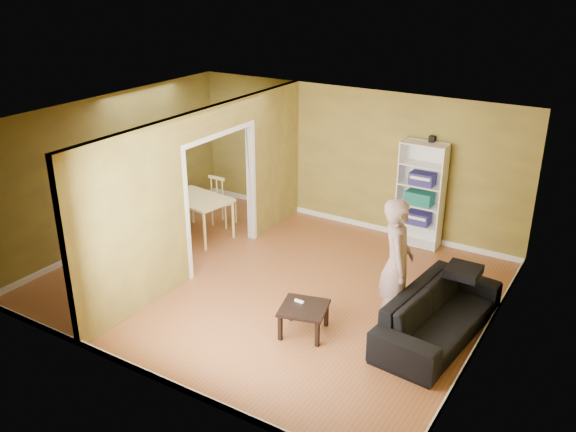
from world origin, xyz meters
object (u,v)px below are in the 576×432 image
at_px(dining_table, 197,202).
at_px(chair_left, 167,201).
at_px(coffee_table, 304,311).
at_px(chair_near, 174,226).
at_px(chair_far, 224,199).
at_px(person, 397,253).
at_px(sofa, 440,307).
at_px(bookshelf, 422,194).

relative_size(dining_table, chair_left, 1.18).
height_order(coffee_table, chair_near, chair_near).
distance_m(chair_left, chair_far, 1.05).
relative_size(coffee_table, chair_near, 0.68).
height_order(person, chair_near, person).
xyz_separation_m(chair_near, chair_far, (0.05, 1.33, 0.07)).
height_order(sofa, chair_far, chair_far).
distance_m(chair_left, chair_near, 1.08).
bearing_deg(chair_far, sofa, 162.22).
height_order(coffee_table, dining_table, dining_table).
relative_size(sofa, chair_left, 2.28).
bearing_deg(coffee_table, dining_table, 151.67).
bearing_deg(chair_near, bookshelf, 46.28).
distance_m(bookshelf, chair_left, 4.65).
bearing_deg(person, dining_table, 53.13).
height_order(bookshelf, chair_near, bookshelf).
bearing_deg(person, chair_far, 44.45).
relative_size(coffee_table, chair_far, 0.59).
bearing_deg(bookshelf, sofa, -64.45).
distance_m(sofa, person, 0.90).
relative_size(coffee_table, chair_left, 0.60).
relative_size(sofa, coffee_table, 3.80).
height_order(bookshelf, coffee_table, bookshelf).
bearing_deg(dining_table, bookshelf, 27.01).
xyz_separation_m(bookshelf, chair_left, (-4.29, -1.75, -0.43)).
bearing_deg(chair_left, chair_near, 30.84).
distance_m(person, coffee_table, 1.45).
distance_m(sofa, bookshelf, 2.98).
height_order(sofa, bookshelf, bookshelf).
relative_size(person, chair_left, 2.16).
relative_size(sofa, bookshelf, 1.23).
relative_size(bookshelf, chair_near, 2.10).
height_order(person, chair_far, person).
distance_m(person, chair_far, 4.42).
xyz_separation_m(sofa, chair_left, (-5.56, 0.90, 0.07)).
height_order(chair_left, chair_far, chair_far).
height_order(chair_left, chair_near, chair_left).
xyz_separation_m(sofa, chair_near, (-4.76, 0.18, 0.00)).
xyz_separation_m(chair_left, chair_near, (0.80, -0.72, -0.06)).
bearing_deg(coffee_table, sofa, 29.69).
bearing_deg(chair_far, person, 158.97).
bearing_deg(coffee_table, person, 41.35).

